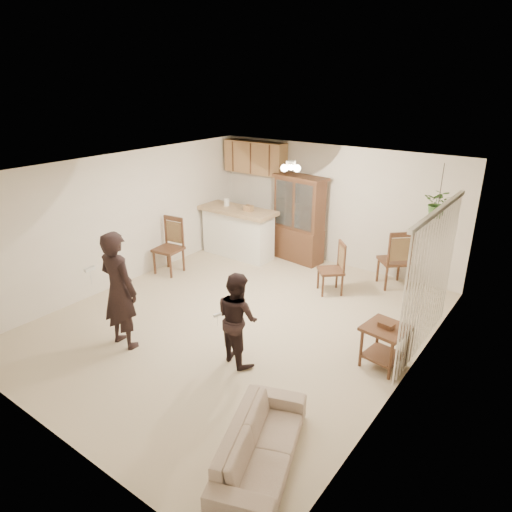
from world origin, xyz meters
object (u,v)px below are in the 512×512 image
Objects in this scene: side_table at (384,346)px; chair_bar at (169,258)px; child at (237,318)px; chair_hutch_left at (330,279)px; adult at (119,290)px; china_hutch at (299,220)px; chair_hutch_right at (393,270)px; sofa at (261,436)px.

chair_bar reaches higher than side_table.
child is 2.77m from chair_hutch_left.
child reaches higher than chair_hutch_left.
adult is 2.65× the size of side_table.
chair_bar is at bearing 173.52° from side_table.
chair_hutch_right is (2.17, -0.08, -0.60)m from china_hutch.
chair_hutch_left is at bearing -31.26° from china_hutch.
chair_hutch_left is at bearing 6.45° from chair_hutch_right.
china_hutch is 1.82m from chair_hutch_left.
chair_hutch_right is at bearing 4.94° from china_hutch.
chair_bar is 4.45m from chair_hutch_right.
chair_bar is 1.16× the size of chair_hutch_left.
child is at bearing -157.72° from adult.
side_table is at bearing -28.17° from sofa.
adult is 0.97× the size of china_hutch.
chair_bar is (-4.80, 0.55, 0.00)m from side_table.
chair_bar is (-4.45, 2.96, -0.04)m from sofa.
child is 1.37× the size of chair_hutch_left.
chair_bar is at bearing -15.26° from chair_hutch_right.
side_table is 2.78m from chair_hutch_right.
adult reaches higher than child.
chair_bar is at bearing -58.23° from adult.
sofa is 5.08m from chair_hutch_right.
child is 4.03m from china_hutch.
chair_bar is 0.99× the size of chair_hutch_right.
child is 0.72× the size of china_hutch.
chair_bar is at bearing -9.97° from child.
sofa is 5.82m from china_hutch.
sofa is at bearing 167.31° from adult.
chair_bar is at bearing -112.60° from chair_hutch_left.
child is at bearing 33.85° from chair_hutch_right.
chair_hutch_left is (-1.70, 1.66, -0.04)m from side_table.
china_hutch reaches higher than child.
china_hutch is 1.62× the size of chair_hutch_right.
china_hutch is at bearing -45.38° from chair_hutch_right.
child is at bearing -34.83° from chair_bar.
chair_hutch_right is at bearing -85.02° from child.
child reaches higher than side_table.
chair_hutch_left is (1.66, 3.42, -0.62)m from adult.
sofa is 1.64× the size of chair_bar.
china_hutch is 1.90× the size of chair_hutch_left.
side_table is 0.59× the size of chair_hutch_right.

